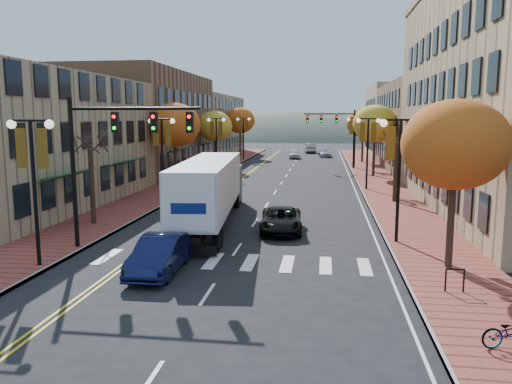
% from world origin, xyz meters
% --- Properties ---
extents(ground, '(200.00, 200.00, 0.00)m').
position_xyz_m(ground, '(0.00, 0.00, 0.00)').
color(ground, black).
rests_on(ground, ground).
extents(sidewalk_left, '(4.00, 85.00, 0.15)m').
position_xyz_m(sidewalk_left, '(-9.00, 32.50, 0.07)').
color(sidewalk_left, brown).
rests_on(sidewalk_left, ground).
extents(sidewalk_right, '(4.00, 85.00, 0.15)m').
position_xyz_m(sidewalk_right, '(9.00, 32.50, 0.07)').
color(sidewalk_right, brown).
rests_on(sidewalk_right, ground).
extents(building_left_near, '(12.00, 22.00, 9.00)m').
position_xyz_m(building_left_near, '(-17.00, 13.00, 4.50)').
color(building_left_near, '#9E8966').
rests_on(building_left_near, ground).
extents(building_left_mid, '(12.00, 24.00, 11.00)m').
position_xyz_m(building_left_mid, '(-17.00, 36.00, 5.50)').
color(building_left_mid, brown).
rests_on(building_left_mid, ground).
extents(building_left_far, '(12.00, 26.00, 9.50)m').
position_xyz_m(building_left_far, '(-17.00, 61.00, 4.75)').
color(building_left_far, '#9E8966').
rests_on(building_left_far, ground).
extents(building_right_mid, '(15.00, 24.00, 10.00)m').
position_xyz_m(building_right_mid, '(18.50, 42.00, 5.00)').
color(building_right_mid, brown).
rests_on(building_right_mid, ground).
extents(building_right_far, '(15.00, 20.00, 11.00)m').
position_xyz_m(building_right_far, '(18.50, 64.00, 5.50)').
color(building_right_far, '#9E8966').
rests_on(building_right_far, ground).
extents(tree_left_a, '(0.28, 0.28, 4.20)m').
position_xyz_m(tree_left_a, '(-9.00, 8.00, 2.25)').
color(tree_left_a, '#382619').
rests_on(tree_left_a, sidewalk_left).
extents(tree_left_b, '(4.48, 4.48, 7.21)m').
position_xyz_m(tree_left_b, '(-9.00, 24.00, 5.45)').
color(tree_left_b, '#382619').
rests_on(tree_left_b, sidewalk_left).
extents(tree_left_c, '(4.16, 4.16, 6.69)m').
position_xyz_m(tree_left_c, '(-9.00, 40.00, 5.05)').
color(tree_left_c, '#382619').
rests_on(tree_left_c, sidewalk_left).
extents(tree_left_d, '(4.61, 4.61, 7.42)m').
position_xyz_m(tree_left_d, '(-9.00, 58.00, 5.60)').
color(tree_left_d, '#382619').
rests_on(tree_left_d, sidewalk_left).
extents(tree_right_a, '(4.16, 4.16, 6.69)m').
position_xyz_m(tree_right_a, '(9.00, 2.00, 5.05)').
color(tree_right_a, '#382619').
rests_on(tree_right_a, sidewalk_right).
extents(tree_right_b, '(0.28, 0.28, 4.20)m').
position_xyz_m(tree_right_b, '(9.00, 18.00, 2.25)').
color(tree_right_b, '#382619').
rests_on(tree_right_b, sidewalk_right).
extents(tree_right_c, '(4.48, 4.48, 7.21)m').
position_xyz_m(tree_right_c, '(9.00, 34.00, 5.45)').
color(tree_right_c, '#382619').
rests_on(tree_right_c, sidewalk_right).
extents(tree_right_d, '(4.35, 4.35, 7.00)m').
position_xyz_m(tree_right_d, '(9.00, 50.00, 5.29)').
color(tree_right_d, '#382619').
rests_on(tree_right_d, sidewalk_right).
extents(lamp_left_a, '(1.96, 0.36, 6.05)m').
position_xyz_m(lamp_left_a, '(-7.50, 0.00, 4.29)').
color(lamp_left_a, black).
rests_on(lamp_left_a, ground).
extents(lamp_left_b, '(1.96, 0.36, 6.05)m').
position_xyz_m(lamp_left_b, '(-7.50, 16.00, 4.29)').
color(lamp_left_b, black).
rests_on(lamp_left_b, ground).
extents(lamp_left_c, '(1.96, 0.36, 6.05)m').
position_xyz_m(lamp_left_c, '(-7.50, 34.00, 4.29)').
color(lamp_left_c, black).
rests_on(lamp_left_c, ground).
extents(lamp_left_d, '(1.96, 0.36, 6.05)m').
position_xyz_m(lamp_left_d, '(-7.50, 52.00, 4.29)').
color(lamp_left_d, black).
rests_on(lamp_left_d, ground).
extents(lamp_right_a, '(1.96, 0.36, 6.05)m').
position_xyz_m(lamp_right_a, '(7.50, 6.00, 4.29)').
color(lamp_right_a, black).
rests_on(lamp_right_a, ground).
extents(lamp_right_b, '(1.96, 0.36, 6.05)m').
position_xyz_m(lamp_right_b, '(7.50, 24.00, 4.29)').
color(lamp_right_b, black).
rests_on(lamp_right_b, ground).
extents(lamp_right_c, '(1.96, 0.36, 6.05)m').
position_xyz_m(lamp_right_c, '(7.50, 42.00, 4.29)').
color(lamp_right_c, black).
rests_on(lamp_right_c, ground).
extents(traffic_mast_near, '(6.10, 0.35, 7.00)m').
position_xyz_m(traffic_mast_near, '(-5.48, 3.00, 4.92)').
color(traffic_mast_near, black).
rests_on(traffic_mast_near, ground).
extents(traffic_mast_far, '(6.10, 0.34, 7.00)m').
position_xyz_m(traffic_mast_far, '(5.48, 42.00, 4.92)').
color(traffic_mast_far, black).
rests_on(traffic_mast_far, ground).
extents(semi_truck, '(3.81, 15.36, 3.80)m').
position_xyz_m(semi_truck, '(-2.41, 9.35, 2.22)').
color(semi_truck, black).
rests_on(semi_truck, ground).
extents(navy_sedan, '(1.63, 4.50, 1.47)m').
position_xyz_m(navy_sedan, '(-2.43, 0.16, 0.74)').
color(navy_sedan, '#0E1238').
rests_on(navy_sedan, ground).
extents(black_suv, '(2.50, 4.84, 1.30)m').
position_xyz_m(black_suv, '(1.72, 7.93, 0.65)').
color(black_suv, black).
rests_on(black_suv, ground).
extents(car_far_white, '(2.00, 4.17, 1.38)m').
position_xyz_m(car_far_white, '(-0.50, 56.28, 0.69)').
color(car_far_white, silver).
rests_on(car_far_white, ground).
extents(car_far_silver, '(2.14, 4.52, 1.27)m').
position_xyz_m(car_far_silver, '(4.06, 59.69, 0.64)').
color(car_far_silver, '#A1A1A8').
rests_on(car_far_silver, ground).
extents(car_far_oncoming, '(2.40, 5.15, 1.64)m').
position_xyz_m(car_far_oncoming, '(1.42, 68.65, 0.82)').
color(car_far_oncoming, '#9E9DA5').
rests_on(car_far_oncoming, ground).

